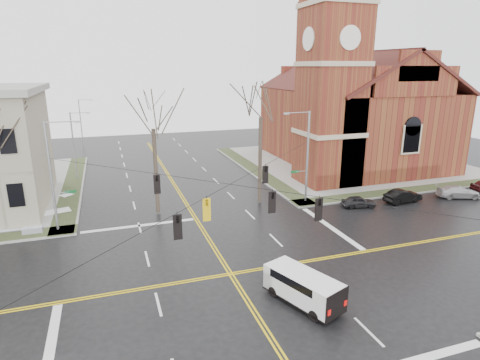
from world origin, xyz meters
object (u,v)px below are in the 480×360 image
object	(u,v)px
streetlight_north_a	(75,143)
streetlight_north_b	(82,122)
signal_pole_ne	(306,154)
tree_ne	(261,111)
parked_car_a	(359,202)
parked_car_c	(458,192)
church	(350,103)
signal_pole_nw	(53,173)
tree_nw_near	(153,123)
cargo_van	(300,285)
parked_car_b	(403,196)

from	to	relation	value
streetlight_north_a	streetlight_north_b	size ratio (longest dim) A/B	1.00
signal_pole_ne	tree_ne	xyz separation A→B (m)	(-4.25, 1.39, 4.17)
parked_car_a	parked_car_c	size ratio (longest dim) A/B	0.76
church	signal_pole_nw	world-z (taller)	church
signal_pole_ne	signal_pole_nw	xyz separation A→B (m)	(-22.64, 0.00, 0.00)
parked_car_a	tree_nw_near	size ratio (longest dim) A/B	0.28
cargo_van	signal_pole_nw	bearing A→B (deg)	110.61
parked_car_c	tree_nw_near	bearing A→B (deg)	99.52
signal_pole_nw	parked_car_c	distance (m)	39.07
signal_pole_nw	parked_car_a	world-z (taller)	signal_pole_nw
signal_pole_ne	parked_car_c	size ratio (longest dim) A/B	2.10
tree_nw_near	tree_ne	world-z (taller)	tree_ne
parked_car_b	church	bearing A→B (deg)	-18.43
streetlight_north_a	tree_nw_near	world-z (taller)	tree_nw_near
church	streetlight_north_a	size ratio (longest dim) A/B	3.44
streetlight_north_a	parked_car_b	distance (m)	37.27
parked_car_a	tree_nw_near	world-z (taller)	tree_nw_near
signal_pole_ne	tree_nw_near	xyz separation A→B (m)	(-14.36, 1.43, 3.50)
cargo_van	tree_nw_near	world-z (taller)	tree_nw_near
streetlight_north_a	parked_car_c	distance (m)	43.21
church	tree_ne	size ratio (longest dim) A/B	2.18
tree_nw_near	church	bearing A→B (deg)	23.09
streetlight_north_b	signal_pole_ne	bearing A→B (deg)	-58.95
church	parked_car_c	bearing A→B (deg)	-81.42
signal_pole_ne	parked_car_a	world-z (taller)	signal_pole_ne
streetlight_north_b	tree_ne	world-z (taller)	tree_ne
streetlight_north_a	parked_car_b	world-z (taller)	streetlight_north_a
streetlight_north_b	parked_car_b	world-z (taller)	streetlight_north_b
church	parked_car_b	distance (m)	18.59
parked_car_b	parked_car_c	xyz separation A→B (m)	(6.54, -0.61, -0.03)
tree_nw_near	tree_ne	bearing A→B (deg)	-0.23
streetlight_north_a	parked_car_b	xyz separation A→B (m)	(31.45, -19.63, -3.81)
tree_ne	tree_nw_near	bearing A→B (deg)	179.77
church	parked_car_a	bearing A→B (deg)	-119.13
church	parked_car_c	world-z (taller)	church
cargo_van	parked_car_b	size ratio (longest dim) A/B	1.29
streetlight_north_a	streetlight_north_b	bearing A→B (deg)	90.00
church	signal_pole_nw	size ratio (longest dim) A/B	3.06
signal_pole_nw	parked_car_b	world-z (taller)	signal_pole_nw
parked_car_b	signal_pole_nw	bearing A→B (deg)	79.60
signal_pole_nw	parked_car_c	bearing A→B (deg)	-5.52
cargo_van	streetlight_north_a	bearing A→B (deg)	91.44
parked_car_b	tree_nw_near	world-z (taller)	tree_nw_near
signal_pole_nw	streetlight_north_b	distance (m)	36.51
streetlight_north_a	parked_car_c	xyz separation A→B (m)	(37.99, -20.24, -3.85)
streetlight_north_b	parked_car_c	size ratio (longest dim) A/B	1.86
parked_car_c	tree_ne	bearing A→B (deg)	94.98
signal_pole_ne	streetlight_north_b	distance (m)	42.61
cargo_van	parked_car_a	world-z (taller)	cargo_van
signal_pole_ne	streetlight_north_b	world-z (taller)	signal_pole_ne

